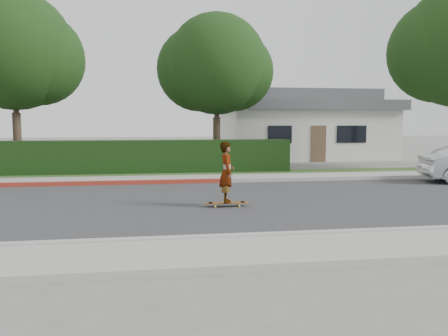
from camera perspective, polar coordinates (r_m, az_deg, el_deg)
The scene contains 14 objects.
ground at distance 12.31m, azimuth -2.41°, elevation -4.60°, with size 120.00×120.00×0.00m, color slate.
road at distance 12.31m, azimuth -2.41°, elevation -4.58°, with size 60.00×8.00×0.01m, color #2D2D30.
curb_near at distance 8.33m, azimuth 0.61°, elevation -9.19°, with size 60.00×0.20×0.15m, color #9E9E99.
sidewalk_near at distance 7.48m, azimuth 1.72°, elevation -11.07°, with size 60.00×1.60×0.12m, color gray.
curb_far at distance 16.34m, azimuth -3.93°, elevation -1.75°, with size 60.00×0.20×0.15m, color #9E9E99.
curb_red_section at distance 16.71m, azimuth -21.30°, elevation -1.96°, with size 12.00×0.21×0.15m, color maroon.
sidewalk_far at distance 17.23m, azimuth -4.17°, elevation -1.40°, with size 60.00×1.60×0.12m, color gray.
planting_strip at distance 18.81m, azimuth -4.53°, elevation -0.82°, with size 60.00×1.60×0.10m, color #2D4C1E.
hedge at distance 19.38m, azimuth -13.56°, elevation 1.31°, with size 15.00×1.00×1.50m, color black.
tree_left at distance 21.86m, azimuth -25.70°, elevation 13.27°, with size 5.99×5.21×8.00m.
tree_center at distance 21.57m, azimuth -1.08°, elevation 12.98°, with size 5.66×4.84×7.44m.
house at distance 29.53m, azimuth 9.88°, elevation 5.52°, with size 10.60×8.60×4.30m.
skateboard at distance 11.74m, azimuth 0.36°, elevation -4.59°, with size 1.21×0.25×0.11m.
skateboarder at distance 11.61m, azimuth 0.36°, elevation -0.54°, with size 0.60×0.39×1.63m, color white.
Camera 1 is at (-1.27, -12.04, 2.24)m, focal length 35.00 mm.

